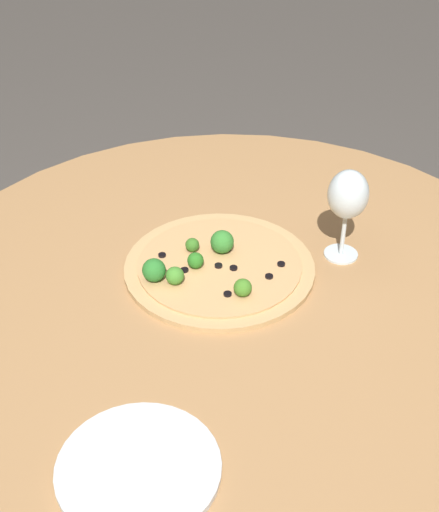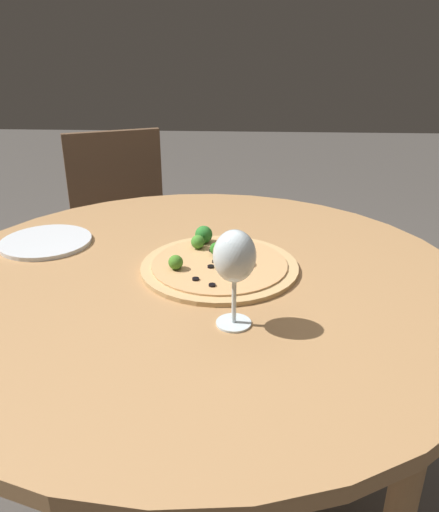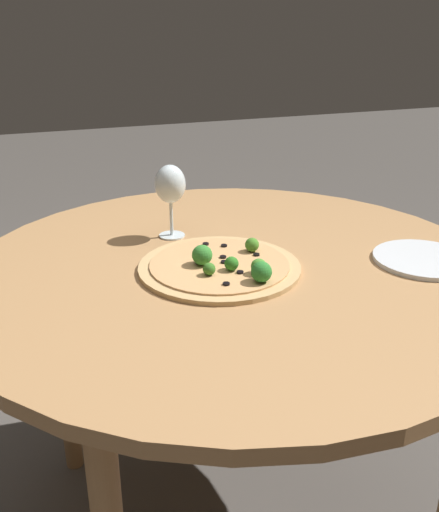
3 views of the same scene
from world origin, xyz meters
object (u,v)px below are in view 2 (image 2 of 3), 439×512
(pizza, at_px, (218,263))
(wine_glass, at_px, (235,259))
(plate_near, at_px, (46,242))
(chair, at_px, (124,235))

(pizza, relative_size, wine_glass, 1.94)
(plate_near, bearing_deg, chair, 0.21)
(wine_glass, bearing_deg, chair, 23.17)
(wine_glass, height_order, plate_near, wine_glass)
(pizza, relative_size, plate_near, 1.57)
(pizza, bearing_deg, chair, 26.39)
(pizza, bearing_deg, plate_near, 75.13)
(chair, bearing_deg, pizza, -87.06)
(wine_glass, bearing_deg, plate_near, 53.57)
(chair, bearing_deg, plate_near, -113.25)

